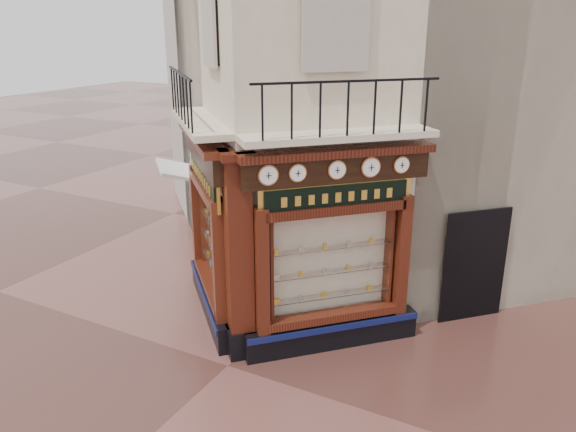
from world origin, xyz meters
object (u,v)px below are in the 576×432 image
Objects in this scene: awning at (185,261)px; signboard_left at (204,177)px; corner_pilaster at (239,260)px; clock_e at (401,165)px; clock_d at (371,167)px; clock_a at (268,175)px; clock_c at (337,170)px; signboard_right at (337,196)px; clock_b at (298,173)px.

signboard_left reaches higher than awning.
clock_e is (2.38, 1.78, 1.67)m from corner_pilaster.
signboard_left is (2.26, -2.00, 3.10)m from awning.
clock_e is (0.43, 0.43, -0.00)m from clock_d.
signboard_left is (-3.84, -0.76, -0.52)m from clock_e.
clock_e is (1.76, 1.76, 0.00)m from clock_a.
corner_pilaster reaches higher than clock_c.
clock_d is 3.47m from signboard_left.
signboard_left is at bearing 135.00° from signboard_right.
corner_pilaster is at bearing 169.63° from clock_d.
clock_c is 6.69m from awning.
clock_c reaches higher than signboard_left.
clock_c reaches higher than awning.
corner_pilaster reaches higher than signboard_left.
corner_pilaster is 1.98m from clock_b.
corner_pilaster is 2.33× the size of awning.
awning is 4.32m from signboard_left.
clock_a is at bearing -180.00° from clock_e.
clock_d reaches higher than signboard_right.
clock_e is (1.39, 1.39, -0.00)m from clock_b.
signboard_left is at bearing -176.51° from awning.
clock_a is (0.62, 0.02, 1.67)m from corner_pilaster.
clock_c is at bearing 0.00° from clock_a.
clock_e is at bearing 0.00° from clock_b.
corner_pilaster reaches higher than clock_b.
signboard_right is (1.46, 1.01, 1.15)m from corner_pilaster.
corner_pilaster is 12.53× the size of clock_e.
clock_e reaches higher than signboard_left.
clock_b is 0.94m from signboard_right.
signboard_left is (-2.08, 1.00, -0.52)m from clock_a.
clock_d is 0.16× the size of signboard_left.
signboard_right is (-0.49, -0.33, -0.52)m from clock_d.
awning is (-6.10, 1.23, -3.62)m from clock_e.
clock_e is at bearing -5.30° from signboard_right.
clock_c reaches higher than signboard_right.
clock_d is at bearing 0.00° from clock_a.
clock_b is 1.97m from clock_e.
awning is at bearing 3.49° from signboard_left.
clock_a is at bearing -169.61° from awning.
clock_a is at bearing -43.45° from corner_pilaster.
clock_b is 0.86× the size of clock_d.
clock_d is at bearing -10.71° from signboard_right.
clock_a is 1.88m from clock_d.
clock_e is 1.30m from signboard_right.
clock_a is 2.37m from signboard_left.
clock_e reaches higher than awning.
clock_b is at bearing -23.75° from corner_pilaster.
clock_d reaches higher than signboard_left.
clock_d reaches higher than clock_a.
signboard_right is at bearing 4.86° from clock_a.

